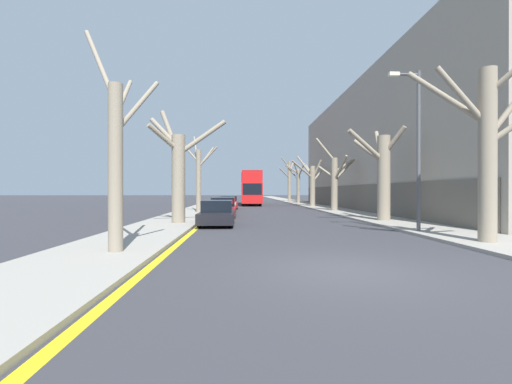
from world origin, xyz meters
TOP-DOWN VIEW (x-y plane):
  - ground_plane at (0.00, 0.00)m, footprint 300.00×300.00m
  - sidewalk_left at (-6.49, 50.00)m, footprint 3.37×120.00m
  - sidewalk_right at (6.49, 50.00)m, footprint 3.37×120.00m
  - building_facade_right at (13.16, 25.28)m, footprint 10.08×40.13m
  - kerb_line_stripe at (-4.62, 50.00)m, footprint 0.24×120.00m
  - street_tree_left_0 at (-6.06, 2.32)m, footprint 2.58×3.10m
  - street_tree_left_1 at (-5.87, 11.17)m, footprint 4.37×2.31m
  - street_tree_left_2 at (-5.90, 20.64)m, footprint 2.84×2.83m
  - street_tree_right_0 at (6.01, 3.48)m, footprint 3.72×3.24m
  - street_tree_right_1 at (6.04, 12.28)m, footprint 3.31×3.46m
  - street_tree_right_2 at (6.07, 22.75)m, footprint 3.58×2.80m
  - street_tree_right_3 at (5.94, 32.26)m, footprint 4.01×3.20m
  - street_tree_right_4 at (5.88, 41.73)m, footprint 2.54×3.70m
  - street_tree_right_5 at (5.96, 51.32)m, footprint 3.10×3.83m
  - double_decker_bus at (-1.07, 38.44)m, footprint 2.56×11.38m
  - parked_car_0 at (-3.70, 10.83)m, footprint 1.83×4.15m
  - parked_car_1 at (-3.70, 16.97)m, footprint 1.84×4.53m
  - parked_car_2 at (-3.70, 22.69)m, footprint 1.70×3.98m
  - parked_car_3 at (-3.70, 28.17)m, footprint 1.90×4.04m
  - lamp_post at (5.20, 6.68)m, footprint 1.40×0.20m

SIDE VIEW (x-z plane):
  - ground_plane at x=0.00m, z-range 0.00..0.00m
  - kerb_line_stripe at x=-4.62m, z-range 0.00..0.01m
  - sidewalk_left at x=-6.49m, z-range 0.00..0.12m
  - sidewalk_right at x=6.49m, z-range 0.00..0.12m
  - parked_car_0 at x=-3.70m, z-range -0.04..1.31m
  - parked_car_3 at x=-3.70m, z-range -0.03..1.31m
  - parked_car_2 at x=-3.70m, z-range -0.03..1.31m
  - parked_car_1 at x=-3.70m, z-range -0.04..1.35m
  - double_decker_bus at x=-1.07m, z-range 0.29..4.66m
  - street_tree_right_2 at x=6.07m, z-range -0.53..6.23m
  - street_tree_right_3 at x=5.94m, z-range -0.16..5.98m
  - street_tree_left_0 at x=-6.06m, z-range -0.62..6.56m
  - street_tree_right_1 at x=6.04m, z-range 0.07..5.88m
  - street_tree_left_1 at x=-5.87m, z-range -0.23..6.20m
  - street_tree_right_4 at x=5.88m, z-range 0.07..5.92m
  - street_tree_left_2 at x=-5.90m, z-range -0.22..6.49m
  - street_tree_right_0 at x=6.01m, z-range -0.03..6.95m
  - street_tree_right_5 at x=5.96m, z-range -0.05..7.67m
  - lamp_post at x=5.20m, z-range 0.45..7.52m
  - building_facade_right at x=13.16m, z-range -0.01..12.03m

